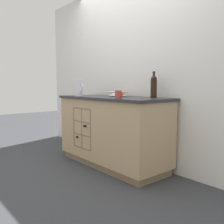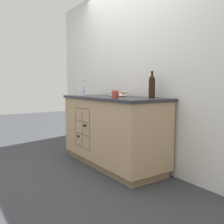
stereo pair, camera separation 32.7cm
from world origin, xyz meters
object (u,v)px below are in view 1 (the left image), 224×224
white_pitcher (79,88)px  standing_wine_bottle (154,86)px  ceramic_mug (119,94)px  fruit_bowl (118,93)px

white_pitcher → standing_wine_bottle: size_ratio=0.70×
ceramic_mug → standing_wine_bottle: 0.45m
white_pitcher → ceramic_mug: (0.84, 0.01, -0.07)m
fruit_bowl → white_pitcher: size_ratio=1.25×
fruit_bowl → white_pitcher: white_pitcher is taller
fruit_bowl → white_pitcher: (-0.49, -0.31, 0.07)m
fruit_bowl → ceramic_mug: bearing=-40.7°
standing_wine_bottle → white_pitcher: bearing=-158.6°
fruit_bowl → white_pitcher: bearing=-147.2°
white_pitcher → ceramic_mug: 0.85m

